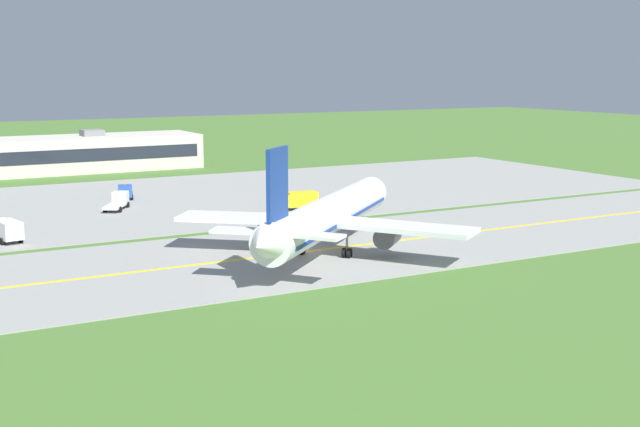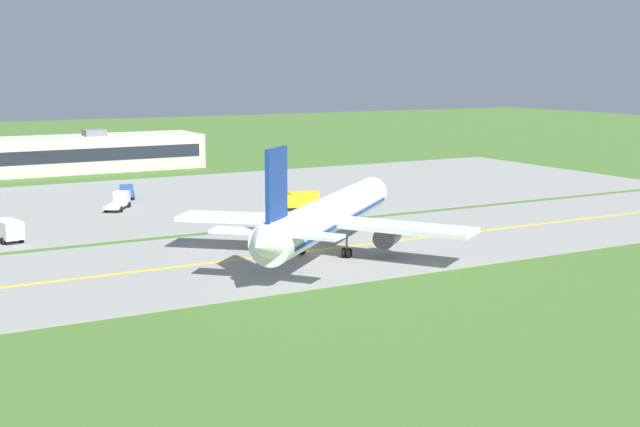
# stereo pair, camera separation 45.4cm
# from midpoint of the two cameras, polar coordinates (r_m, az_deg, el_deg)

# --- Properties ---
(ground_plane) EXTENTS (500.00, 500.00, 0.00)m
(ground_plane) POSITION_cam_midpoint_polar(r_m,az_deg,el_deg) (91.50, -1.20, -2.65)
(ground_plane) COLOR #47702D
(taxiway_strip) EXTENTS (240.00, 28.00, 0.10)m
(taxiway_strip) POSITION_cam_midpoint_polar(r_m,az_deg,el_deg) (91.49, -1.20, -2.62)
(taxiway_strip) COLOR gray
(taxiway_strip) RESTS_ON ground
(apron_pad) EXTENTS (140.00, 52.00, 0.10)m
(apron_pad) POSITION_cam_midpoint_polar(r_m,az_deg,el_deg) (133.03, -5.95, 1.24)
(apron_pad) COLOR gray
(apron_pad) RESTS_ON ground
(taxiway_centreline) EXTENTS (220.00, 0.60, 0.01)m
(taxiway_centreline) POSITION_cam_midpoint_polar(r_m,az_deg,el_deg) (91.48, -1.20, -2.59)
(taxiway_centreline) COLOR yellow
(taxiway_centreline) RESTS_ON taxiway_strip
(airplane_lead) EXTENTS (32.22, 30.15, 12.70)m
(airplane_lead) POSITION_cam_midpoint_polar(r_m,az_deg,el_deg) (90.18, 0.38, -0.16)
(airplane_lead) COLOR white
(airplane_lead) RESTS_ON ground
(service_truck_baggage) EXTENTS (5.13, 6.51, 2.59)m
(service_truck_baggage) POSITION_cam_midpoint_polar(r_m,az_deg,el_deg) (122.31, -13.51, 0.81)
(service_truck_baggage) COLOR silver
(service_truck_baggage) RESTS_ON ground
(service_truck_fuel) EXTENTS (6.23, 3.00, 2.60)m
(service_truck_fuel) POSITION_cam_midpoint_polar(r_m,az_deg,el_deg) (118.05, -1.72, 0.93)
(service_truck_fuel) COLOR yellow
(service_truck_fuel) RESTS_ON ground
(service_truck_catering) EXTENTS (3.67, 6.71, 2.59)m
(service_truck_catering) POSITION_cam_midpoint_polar(r_m,az_deg,el_deg) (131.29, -13.07, 1.43)
(service_truck_catering) COLOR #264CA5
(service_truck_catering) RESTS_ON ground
(service_truck_pushback) EXTENTS (3.16, 6.27, 2.60)m
(service_truck_pushback) POSITION_cam_midpoint_polar(r_m,az_deg,el_deg) (103.16, -20.50, -0.98)
(service_truck_pushback) COLOR silver
(service_truck_pushback) RESTS_ON ground
(terminal_building) EXTENTS (67.11, 13.89, 7.84)m
(terminal_building) POSITION_cam_midpoint_polar(r_m,az_deg,el_deg) (167.96, -19.51, 3.64)
(terminal_building) COLOR beige
(terminal_building) RESTS_ON ground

